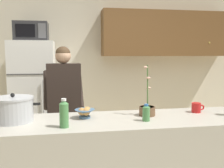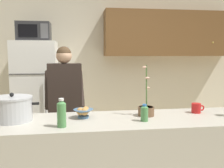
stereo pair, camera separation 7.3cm
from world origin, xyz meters
The scene contains 11 objects.
back_wall_unit centered at (0.28, 2.25, 1.43)m, with size 6.00×0.48×2.60m.
kitchen_island centered at (0.00, 0.00, 0.46)m, with size 2.41×0.68×0.92m, color #BCB7A8.
refrigerator centered at (-1.00, 1.85, 0.84)m, with size 0.64×0.68×1.68m.
microwave centered at (-1.00, 1.83, 1.82)m, with size 0.48×0.37×0.28m.
person_near_pot centered at (-0.53, 0.95, 0.98)m, with size 0.50×0.43×1.59m.
cooking_pot centered at (-0.94, 0.08, 1.03)m, with size 0.45×0.34×0.25m.
coffee_mug centered at (0.78, 0.13, 0.97)m, with size 0.13×0.09×0.10m.
bread_bowl centered at (-0.33, 0.09, 0.97)m, with size 0.18×0.18×0.10m.
bottle_mid_counter centered at (0.19, -0.10, 0.99)m, with size 0.06×0.06×0.15m.
bottle_far_corner centered at (-0.51, -0.18, 1.03)m, with size 0.07×0.07×0.23m.
potted_orchid centered at (0.26, 0.09, 0.98)m, with size 0.15×0.15×0.47m.
Camera 1 is at (-0.47, -2.18, 1.50)m, focal length 41.06 mm.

